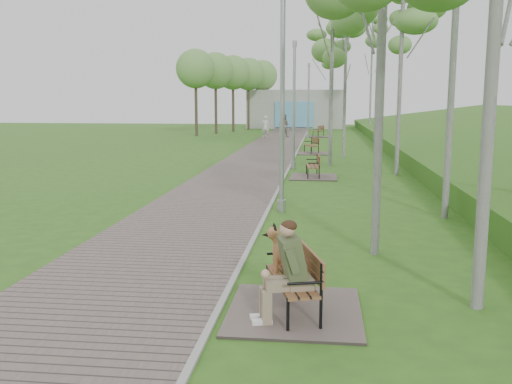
% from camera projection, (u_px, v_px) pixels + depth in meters
% --- Properties ---
extents(ground, '(120.00, 120.00, 0.00)m').
position_uv_depth(ground, '(246.00, 255.00, 11.15)').
color(ground, '#315A1D').
rests_on(ground, ground).
extents(walkway, '(3.50, 67.00, 0.04)m').
position_uv_depth(walkway, '(266.00, 153.00, 32.42)').
color(walkway, '#635650').
rests_on(walkway, ground).
extents(kerb, '(0.10, 67.00, 0.05)m').
position_uv_depth(kerb, '(297.00, 153.00, 32.22)').
color(kerb, '#999993').
rests_on(kerb, ground).
extents(building_north, '(10.00, 5.20, 4.00)m').
position_uv_depth(building_north, '(295.00, 109.00, 60.97)').
color(building_north, '#9E9E99').
rests_on(building_north, ground).
extents(bench_main, '(1.88, 2.09, 1.64)m').
position_uv_depth(bench_main, '(288.00, 282.00, 8.02)').
color(bench_main, '#635650').
rests_on(bench_main, ground).
extents(bench_second, '(1.80, 2.00, 1.11)m').
position_uv_depth(bench_second, '(313.00, 172.00, 22.14)').
color(bench_second, '#635650').
rests_on(bench_second, ground).
extents(bench_third, '(1.81, 2.01, 1.11)m').
position_uv_depth(bench_third, '(311.00, 150.00, 31.95)').
color(bench_third, '#635650').
rests_on(bench_third, ground).
extents(bench_far, '(1.87, 2.07, 1.15)m').
position_uv_depth(bench_far, '(318.00, 134.00, 46.32)').
color(bench_far, '#635650').
rests_on(bench_far, ground).
extents(lamp_post_near, '(0.22, 0.22, 5.79)m').
position_uv_depth(lamp_post_near, '(282.00, 111.00, 14.93)').
color(lamp_post_near, '#9A9DA2').
rests_on(lamp_post_near, ground).
extents(lamp_post_second, '(0.21, 0.21, 5.47)m').
position_uv_depth(lamp_post_second, '(294.00, 110.00, 24.56)').
color(lamp_post_second, '#9A9DA2').
rests_on(lamp_post_second, ground).
extents(lamp_post_third, '(0.22, 0.22, 5.78)m').
position_uv_depth(lamp_post_third, '(308.00, 103.00, 44.58)').
color(lamp_post_third, '#9A9DA2').
rests_on(lamp_post_third, ground).
extents(pedestrian_near, '(0.65, 0.44, 1.74)m').
position_uv_depth(pedestrian_near, '(265.00, 127.00, 45.25)').
color(pedestrian_near, silver).
rests_on(pedestrian_near, ground).
extents(pedestrian_far, '(1.00, 0.84, 1.85)m').
position_uv_depth(pedestrian_far, '(284.00, 126.00, 46.09)').
color(pedestrian_far, gray).
rests_on(pedestrian_far, ground).
extents(birch_mid_a, '(2.75, 2.75, 9.36)m').
position_uv_depth(birch_mid_a, '(333.00, 0.00, 25.06)').
color(birch_mid_a, silver).
rests_on(birch_mid_a, ground).
extents(birch_mid_b, '(2.49, 2.49, 8.64)m').
position_uv_depth(birch_mid_b, '(403.00, 0.00, 21.88)').
color(birch_mid_b, silver).
rests_on(birch_mid_b, ground).
extents(birch_mid_c, '(2.51, 2.51, 7.68)m').
position_uv_depth(birch_mid_c, '(346.00, 39.00, 28.62)').
color(birch_mid_c, silver).
rests_on(birch_mid_c, ground).
extents(birch_far_a, '(2.73, 2.73, 10.09)m').
position_uv_depth(birch_far_a, '(379.00, 20.00, 35.57)').
color(birch_far_a, silver).
rests_on(birch_far_a, ground).
extents(birch_far_b, '(2.25, 2.25, 8.64)m').
position_uv_depth(birch_far_b, '(331.00, 46.00, 40.41)').
color(birch_far_b, silver).
rests_on(birch_far_b, ground).
extents(birch_distant_b, '(2.59, 2.59, 10.55)m').
position_uv_depth(birch_distant_b, '(372.00, 38.00, 49.44)').
color(birch_distant_b, silver).
rests_on(birch_distant_b, ground).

